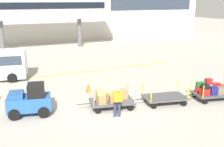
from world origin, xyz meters
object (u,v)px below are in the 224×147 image
baggage_cart_middle (165,97)px  baggage_cart_tail (213,90)px  baggage_cart_lead (110,98)px  safety_cone_far (88,88)px  baggage_tug (30,100)px  baggage_handler (117,100)px

baggage_cart_middle → baggage_cart_tail: bearing=-12.6°
baggage_cart_lead → safety_cone_far: baggage_cart_lead is taller
baggage_cart_lead → baggage_cart_tail: size_ratio=1.00×
baggage_cart_tail → safety_cone_far: baggage_cart_tail is taller
baggage_cart_lead → baggage_cart_tail: (5.90, -1.35, 0.02)m
safety_cone_far → baggage_cart_lead: bearing=-87.8°
baggage_tug → baggage_cart_middle: 7.17m
baggage_tug → baggage_cart_tail: baggage_tug is taller
baggage_tug → baggage_cart_middle: size_ratio=0.74×
baggage_cart_tail → baggage_handler: baggage_handler is taller
safety_cone_far → baggage_cart_middle: bearing=-49.7°
baggage_tug → baggage_cart_lead: 4.08m
baggage_cart_lead → baggage_handler: size_ratio=1.97×
baggage_tug → baggage_cart_lead: bearing=-12.0°
baggage_cart_lead → baggage_cart_middle: bearing=-13.2°
baggage_cart_middle → safety_cone_far: size_ratio=5.61×
safety_cone_far → baggage_handler: bearing=-91.1°
baggage_tug → safety_cone_far: (3.87, 2.12, -0.48)m
baggage_cart_tail → safety_cone_far: bearing=144.3°
baggage_cart_middle → baggage_cart_tail: baggage_cart_tail is taller
baggage_cart_tail → baggage_handler: size_ratio=1.97×
baggage_tug → baggage_handler: 4.34m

